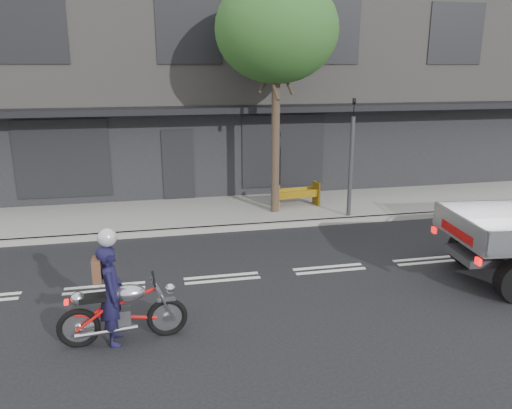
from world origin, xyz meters
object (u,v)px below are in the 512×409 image
(motorcycle, at_px, (123,310))
(rider, at_px, (112,295))
(street_tree, at_px, (277,30))
(traffic_light_pole, at_px, (351,165))
(construction_barrier, at_px, (298,195))

(motorcycle, relative_size, rider, 1.25)
(street_tree, xyz_separation_m, traffic_light_pole, (2.00, -0.85, -3.63))
(motorcycle, xyz_separation_m, rider, (-0.15, -0.00, 0.28))
(street_tree, relative_size, construction_barrier, 4.91)
(traffic_light_pole, xyz_separation_m, motorcycle, (-6.11, -5.48, -1.10))
(street_tree, bearing_deg, construction_barrier, 17.08)
(traffic_light_pole, height_order, motorcycle, traffic_light_pole)
(traffic_light_pole, bearing_deg, construction_barrier, 137.44)
(traffic_light_pole, xyz_separation_m, rider, (-6.26, -5.48, -0.82))
(street_tree, distance_m, traffic_light_pole, 4.23)
(street_tree, bearing_deg, motorcycle, -123.03)
(rider, bearing_deg, construction_barrier, -40.67)
(street_tree, bearing_deg, rider, -123.98)
(motorcycle, bearing_deg, street_tree, 53.93)
(rider, relative_size, construction_barrier, 1.21)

